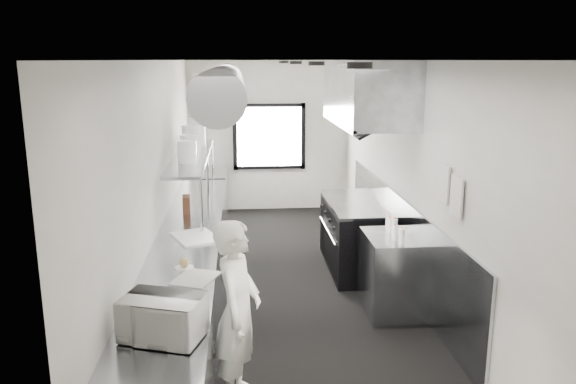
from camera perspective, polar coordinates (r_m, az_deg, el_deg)
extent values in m
cube|color=black|center=(7.16, -0.08, -9.87)|extent=(3.00, 8.00, 0.01)
cube|color=silver|center=(6.59, -0.09, 13.15)|extent=(3.00, 8.00, 0.01)
cube|color=silver|center=(10.67, -1.92, 5.62)|extent=(3.00, 0.02, 2.80)
cube|color=silver|center=(2.98, 6.70, -15.04)|extent=(3.00, 0.02, 2.80)
cube|color=silver|center=(6.78, -12.82, 0.90)|extent=(0.02, 8.00, 2.80)
cube|color=silver|center=(7.02, 12.21, 1.35)|extent=(0.02, 8.00, 2.80)
cube|color=gray|center=(7.51, 11.08, -4.54)|extent=(0.03, 5.50, 1.10)
cylinder|color=#94969C|center=(6.97, -6.22, 11.02)|extent=(0.40, 6.40, 0.40)
cube|color=white|center=(10.63, -1.90, 5.59)|extent=(1.20, 0.03, 1.10)
cube|color=black|center=(10.59, -1.93, 8.69)|extent=(1.36, 0.03, 0.08)
cube|color=black|center=(10.74, -1.89, 2.56)|extent=(1.36, 0.03, 0.08)
cube|color=black|center=(10.64, -5.37, 5.54)|extent=(0.08, 0.03, 1.25)
cube|color=black|center=(10.71, 1.53, 5.64)|extent=(0.08, 0.03, 1.25)
cube|color=gray|center=(7.46, 8.02, 9.95)|extent=(0.80, 2.20, 0.80)
cube|color=gray|center=(7.42, 5.04, 6.99)|extent=(0.05, 2.20, 0.05)
cube|color=black|center=(7.47, 7.33, 7.36)|extent=(0.50, 2.10, 0.28)
cube|color=gray|center=(6.53, -9.91, -8.14)|extent=(0.70, 6.00, 0.90)
cube|color=gray|center=(7.70, -9.68, 3.62)|extent=(0.45, 3.00, 0.04)
cylinder|color=gray|center=(6.38, -8.76, -1.35)|extent=(0.04, 0.04, 0.66)
cylinder|color=gray|center=(7.74, -8.11, 1.24)|extent=(0.04, 0.04, 0.66)
cylinder|color=gray|center=(9.11, -7.66, 3.06)|extent=(0.04, 0.04, 0.66)
cube|color=black|center=(7.80, 7.20, -4.48)|extent=(0.85, 1.60, 0.90)
cube|color=gray|center=(7.68, 7.30, -1.13)|extent=(0.85, 1.60, 0.04)
cube|color=gray|center=(7.73, 4.22, -4.58)|extent=(0.03, 1.55, 0.80)
cylinder|color=gray|center=(7.70, 4.01, -3.88)|extent=(0.03, 1.30, 0.03)
cube|color=gray|center=(6.55, 10.64, -8.13)|extent=(0.65, 0.80, 0.90)
cube|color=gray|center=(10.06, -8.18, -0.48)|extent=(0.70, 1.20, 0.90)
cube|color=silver|center=(5.86, 15.42, 0.85)|extent=(0.02, 0.28, 0.38)
cube|color=silver|center=(5.55, 16.62, -0.43)|extent=(0.02, 0.28, 0.38)
imported|color=white|center=(4.75, -5.09, -12.02)|extent=(0.49, 0.64, 1.57)
imported|color=silver|center=(4.12, -12.54, -12.28)|extent=(0.61, 0.53, 0.31)
cylinder|color=#A8B3A5|center=(4.50, -13.97, -11.60)|extent=(0.14, 0.14, 0.09)
cylinder|color=#A8B3A5|center=(4.67, -14.15, -10.68)|extent=(0.14, 0.14, 0.09)
cube|color=silver|center=(5.17, -9.30, -8.56)|extent=(0.46, 0.51, 0.01)
cylinder|color=white|center=(5.42, -10.40, -7.52)|extent=(0.19, 0.19, 0.01)
sphere|color=tan|center=(5.40, -10.42, -6.98)|extent=(0.09, 0.09, 0.09)
cube|color=white|center=(6.30, -9.31, -4.49)|extent=(0.61, 0.68, 0.02)
cube|color=#562F1E|center=(7.31, -10.20, -1.23)|extent=(0.11, 0.21, 0.22)
cylinder|color=white|center=(7.05, -10.15, 4.03)|extent=(0.27, 0.27, 0.27)
cylinder|color=white|center=(7.31, -9.88, 4.49)|extent=(0.31, 0.31, 0.31)
cylinder|color=white|center=(7.90, -9.71, 5.35)|extent=(0.29, 0.29, 0.36)
cylinder|color=white|center=(8.41, -9.21, 5.99)|extent=(0.34, 0.34, 0.41)
cylinder|color=white|center=(6.11, 11.42, -4.41)|extent=(0.07, 0.07, 0.17)
cylinder|color=white|center=(6.23, 10.72, -4.07)|extent=(0.06, 0.06, 0.16)
cylinder|color=white|center=(6.37, 10.69, -3.53)|extent=(0.08, 0.08, 0.19)
cylinder|color=white|center=(6.50, 10.25, -3.31)|extent=(0.07, 0.07, 0.17)
cylinder|color=white|center=(6.62, 10.07, -2.91)|extent=(0.07, 0.07, 0.18)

